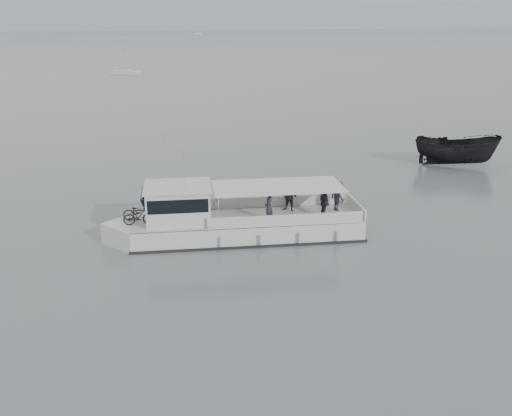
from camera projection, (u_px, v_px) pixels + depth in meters
name	position (u px, v px, depth m)	size (l,w,h in m)	color
ground	(144.00, 266.00, 27.51)	(1400.00, 1400.00, 0.00)	slate
headland	(38.00, 14.00, 521.10)	(1400.00, 90.00, 28.00)	#939EA8
tour_boat	(225.00, 221.00, 30.71)	(14.07, 6.01, 5.88)	silver
dark_motorboat	(457.00, 150.00, 45.66)	(2.50, 6.64, 2.56)	black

